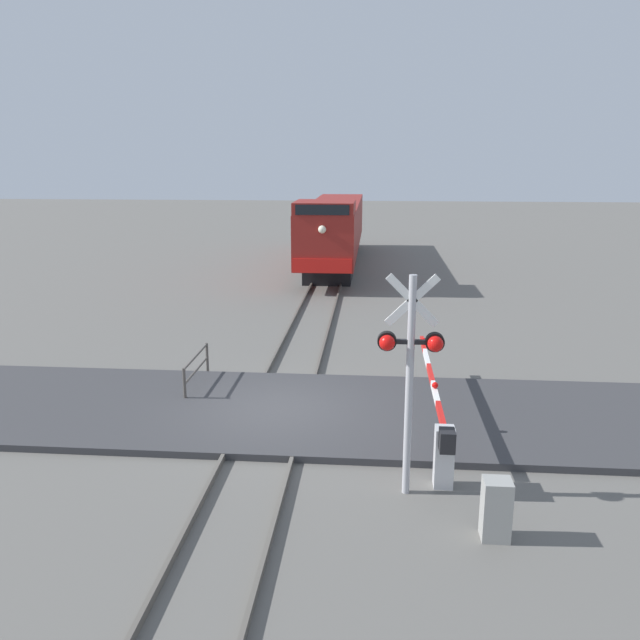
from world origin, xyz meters
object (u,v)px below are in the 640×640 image
(crossing_signal, at_px, (410,361))
(crossing_gate, at_px, (439,423))
(utility_cabinet, at_px, (496,509))
(guard_railing, at_px, (196,367))
(locomotive, at_px, (334,228))

(crossing_signal, distance_m, crossing_gate, 2.35)
(crossing_signal, relative_size, utility_cabinet, 3.99)
(crossing_signal, bearing_deg, crossing_gate, 62.54)
(utility_cabinet, bearing_deg, crossing_signal, 135.75)
(guard_railing, bearing_deg, crossing_signal, -43.93)
(crossing_signal, distance_m, utility_cabinet, 2.85)
(locomotive, xyz_separation_m, utility_cabinet, (4.39, -27.35, -1.65))
(crossing_gate, distance_m, utility_cabinet, 2.84)
(utility_cabinet, bearing_deg, locomotive, 99.11)
(crossing_signal, height_order, utility_cabinet, crossing_signal)
(utility_cabinet, xyz_separation_m, guard_railing, (-6.80, 6.57, 0.09))
(crossing_signal, bearing_deg, locomotive, 96.57)
(locomotive, distance_m, crossing_gate, 24.93)
(locomotive, distance_m, utility_cabinet, 27.75)
(utility_cabinet, height_order, guard_railing, utility_cabinet)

